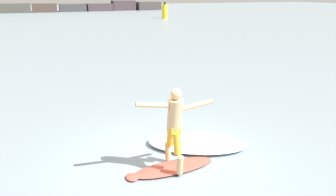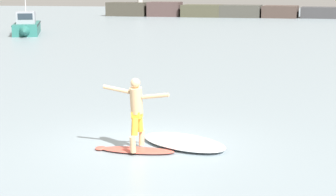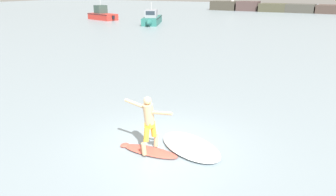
% 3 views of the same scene
% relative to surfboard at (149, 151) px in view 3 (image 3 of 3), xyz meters
% --- Properties ---
extents(ground_plane, '(200.00, 200.00, 0.00)m').
position_rel_surfboard_xyz_m(ground_plane, '(0.09, 0.62, -0.03)').
color(ground_plane, '#83959E').
extents(rock_jetty_breakwater, '(46.35, 5.09, 5.07)m').
position_rel_surfboard_xyz_m(rock_jetty_breakwater, '(1.12, 62.62, 0.80)').
color(rock_jetty_breakwater, '#413D32').
rests_on(rock_jetty_breakwater, ground).
extents(surfboard, '(1.91, 0.62, 0.20)m').
position_rel_surfboard_xyz_m(surfboard, '(0.00, 0.00, 0.00)').
color(surfboard, '#D35343').
rests_on(surfboard, ground).
extents(surfer, '(1.57, 0.83, 1.67)m').
position_rel_surfboard_xyz_m(surfer, '(0.03, -0.04, 1.01)').
color(surfer, '#DAAC7B').
rests_on(surfer, surfboard).
extents(fishing_boat_near_jetty, '(4.39, 7.62, 2.79)m').
position_rel_surfboard_xyz_m(fishing_boat_near_jetty, '(-18.00, 30.73, 0.61)').
color(fishing_boat_near_jetty, '#26665E').
rests_on(fishing_boat_near_jetty, ground).
extents(small_boat_offshore, '(6.06, 3.49, 2.99)m').
position_rel_surfboard_xyz_m(small_boat_offshore, '(-27.84, 32.65, 0.64)').
color(small_boat_offshore, red).
rests_on(small_boat_offshore, ground).
extents(wave_foam_at_tail, '(2.62, 2.19, 0.17)m').
position_rel_surfboard_xyz_m(wave_foam_at_tail, '(0.98, 0.75, 0.05)').
color(wave_foam_at_tail, white).
rests_on(wave_foam_at_tail, ground).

